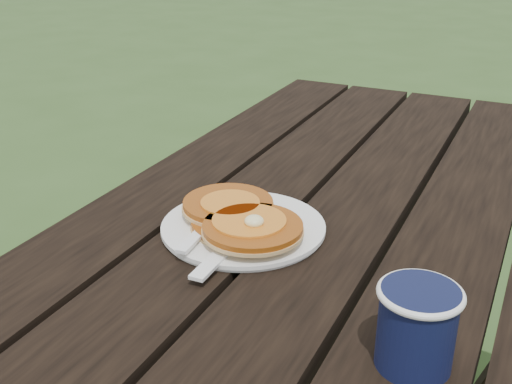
% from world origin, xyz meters
% --- Properties ---
extents(plate, '(0.24, 0.24, 0.01)m').
position_xyz_m(plate, '(-0.12, 0.07, 0.76)').
color(plate, white).
rests_on(plate, picnic_table).
extents(pancake_stack, '(0.20, 0.18, 0.04)m').
position_xyz_m(pancake_stack, '(-0.12, 0.06, 0.77)').
color(pancake_stack, '#A04D12').
rests_on(pancake_stack, plate).
extents(knife, '(0.02, 0.18, 0.00)m').
position_xyz_m(knife, '(-0.11, -0.00, 0.76)').
color(knife, white).
rests_on(knife, plate).
extents(fork, '(0.05, 0.16, 0.01)m').
position_xyz_m(fork, '(-0.15, 0.00, 0.77)').
color(fork, white).
rests_on(fork, plate).
extents(coffee_cup, '(0.08, 0.08, 0.09)m').
position_xyz_m(coffee_cup, '(0.16, -0.12, 0.80)').
color(coffee_cup, '#0E1334').
rests_on(coffee_cup, picnic_table).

